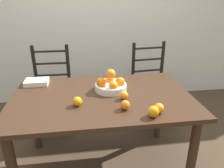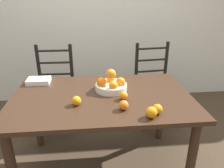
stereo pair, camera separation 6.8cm
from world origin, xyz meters
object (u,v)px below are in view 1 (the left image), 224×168
Objects in this scene: orange_loose_1 at (124,95)px; book_stack at (37,82)px; orange_loose_2 at (77,101)px; orange_loose_3 at (159,108)px; chair_left at (52,91)px; orange_loose_4 at (125,105)px; orange_loose_0 at (153,112)px; fruit_bowl at (111,84)px; chair_right at (151,85)px.

orange_loose_1 is 0.83m from book_stack.
orange_loose_2 is 0.59m from orange_loose_3.
chair_left reaches higher than orange_loose_1.
book_stack is (-0.70, 0.56, -0.01)m from orange_loose_4.
orange_loose_0 reaches higher than orange_loose_3.
orange_loose_2 is (-0.36, -0.06, 0.00)m from orange_loose_1.
fruit_bowl reaches higher than orange_loose_2.
chair_right reaches higher than orange_loose_3.
orange_loose_2 is 0.07× the size of chair_left.
book_stack is at bearing 141.64° from orange_loose_0.
chair_right is at bearing 59.40° from orange_loose_1.
chair_right is at bearing 48.76° from fruit_bowl.
orange_loose_1 is at bearing 9.11° from orange_loose_2.
orange_loose_0 is 0.07m from orange_loose_3.
chair_right reaches higher than orange_loose_0.
chair_left and chair_right have the same top height.
orange_loose_4 reaches higher than orange_loose_1.
fruit_bowl is 0.20m from orange_loose_1.
fruit_bowl is 0.52m from orange_loose_0.
orange_loose_0 is 0.38× the size of book_stack.
orange_loose_0 is 0.55m from orange_loose_2.
book_stack is at bearing 145.24° from orange_loose_3.
chair_left is at bearing 122.50° from orange_loose_4.
orange_loose_3 is at bearing -50.80° from chair_left.
chair_right is at bearing 72.37° from orange_loose_0.
fruit_bowl is 1.32× the size of book_stack.
fruit_bowl is 0.37m from orange_loose_2.
orange_loose_0 is at bearing -113.06° from chair_right.
chair_right is (1.17, -0.00, 0.00)m from chair_left.
orange_loose_3 is at bearing -19.36° from orange_loose_4.
orange_loose_4 is 0.07× the size of chair_right.
chair_right is (0.59, 0.67, -0.32)m from fruit_bowl.
orange_loose_1 is 0.92× the size of orange_loose_3.
chair_left reaches higher than orange_loose_3.
orange_loose_3 is at bearing -50.21° from orange_loose_1.
orange_loose_1 is at bearing 81.52° from orange_loose_4.
orange_loose_4 is at bearing -16.78° from orange_loose_2.
orange_loose_3 is at bearing -17.81° from orange_loose_2.
orange_loose_3 is at bearing -56.65° from fruit_bowl.
orange_loose_2 is (-0.28, -0.24, -0.02)m from fruit_bowl.
orange_loose_1 is at bearing 129.79° from orange_loose_3.
chair_right is 1.34m from book_stack.
fruit_bowl is 0.68m from book_stack.
fruit_bowl reaches higher than orange_loose_0.
book_stack is at bearing 128.47° from orange_loose_2.
orange_loose_1 is (0.08, -0.19, -0.02)m from fruit_bowl.
orange_loose_4 is at bearing -38.71° from book_stack.
chair_left reaches higher than orange_loose_2.
orange_loose_3 is 0.07× the size of chair_right.
orange_loose_3 is 1.43m from chair_left.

